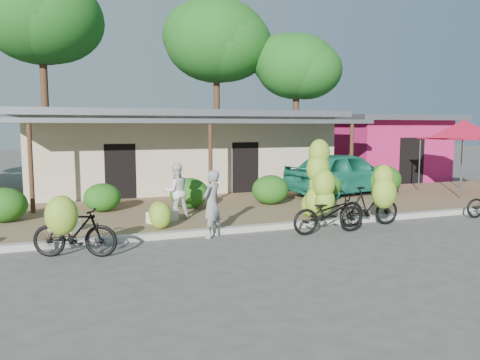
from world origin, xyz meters
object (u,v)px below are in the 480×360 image
Objects in this scene: bike_right at (374,200)px; bystander at (176,191)px; sack_far at (65,225)px; red_canopy at (464,129)px; vendor at (212,204)px; bike_center at (324,198)px; sack_near at (163,216)px; bike_left at (72,229)px; teal_van at (344,173)px; tree_near_right at (293,65)px; tree_far_center at (37,15)px; tree_center_right at (213,39)px.

bystander is at bearing 65.83° from bike_right.
bystander is (2.96, 0.52, 0.64)m from sack_far.
red_canopy is 2.10× the size of vendor.
sack_far is 0.48× the size of bystander.
bike_center is 4.40m from sack_near.
bike_left is at bearing -164.14° from red_canopy.
sack_near is (-12.11, -1.55, -2.34)m from red_canopy.
teal_van reaches higher than bystander.
tree_near_right is at bearing -24.38° from teal_van.
tree_near_right is 4.23× the size of bike_right.
tree_far_center is 16.71m from vendor.
tree_center_right reaches higher than bike_right.
vendor is 1.06× the size of bystander.
sack_near is 1.13× the size of sack_far.
tree_near_right is at bearing -19.86° from bike_left.
bike_right reaches higher than vendor.
bike_right is at bearing -90.66° from tree_center_right.
red_canopy is 4.67× the size of sack_far.
sack_far is 3.76m from vendor.
bike_left is at bearing 107.15° from teal_van.
bystander is at bearing 30.68° from sack_near.
tree_near_right is 4.69× the size of vendor.
sack_near is 0.18× the size of teal_van.
tree_far_center is at bearing 36.87° from teal_van.
tree_near_right is at bearing -22.40° from bike_center.
tree_near_right is 15.36m from bike_center.
tree_near_right is 17.57m from sack_far.
tree_near_right is 10.56m from red_canopy.
tree_near_right is 18.93m from bike_left.
bike_right is 5.39m from teal_van.
red_canopy is (6.62, -11.62, -4.95)m from tree_center_right.
tree_far_center is 6.14× the size of vendor.
bike_left is 0.99× the size of bike_right.
red_canopy is 12.43m from sack_near.
tree_center_right is at bearing -5.54° from bike_center.
tree_near_right is 15.77m from sack_near.
teal_van is at bearing -103.20° from tree_near_right.
sack_near is (3.51, -12.67, -7.79)m from tree_far_center.
bike_right is 1.11× the size of vendor.
tree_far_center is 19.94m from red_canopy.
sack_far is at bearing -174.08° from sack_near.
vendor is (-8.60, -12.91, -5.25)m from tree_near_right.
bike_center is at bearing -113.13° from tree_near_right.
bike_left is 6.18m from bike_center.
red_canopy is (15.62, -11.12, -5.44)m from tree_far_center.
bike_left is (-14.46, -4.11, -1.98)m from red_canopy.
tree_near_right reaches higher than bike_center.
bike_right is 8.07m from sack_far.
bystander is (2.79, 2.82, 0.27)m from bike_left.
bike_right reaches higher than bystander.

